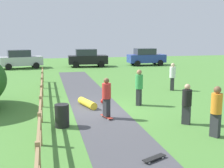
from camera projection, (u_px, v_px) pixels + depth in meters
The scene contains 14 objects.
ground_plane at pixel (98, 111), 13.76m from camera, with size 60.00×60.00×0.00m, color #4C8438.
asphalt_path at pixel (98, 110), 13.76m from camera, with size 2.40×28.00×0.02m, color #47474C.
wooden_fence at pixel (41, 100), 13.08m from camera, with size 0.12×18.12×1.10m.
trash_bin at pixel (62, 116), 11.30m from camera, with size 0.56×0.56×0.90m, color black.
skater_riding at pixel (107, 96), 12.30m from camera, with size 0.48×0.82×1.74m.
skater_fallen at pixel (89, 103), 14.40m from camera, with size 1.37×1.57×0.36m.
skateboard_loose at pixel (154, 158), 8.33m from camera, with size 0.81×0.53×0.08m.
bystander_white at pixel (173, 75), 18.48m from camera, with size 0.53×0.53×1.75m.
bystander_green at pixel (139, 86), 14.60m from camera, with size 0.53×0.53×1.82m.
bystander_black at pixel (187, 102), 11.56m from camera, with size 0.54×0.54×1.64m.
bystander_orange at pixel (216, 109), 10.10m from camera, with size 0.52×0.52×1.82m.
parked_car_black at pixel (87, 58), 31.57m from camera, with size 4.25×2.11×1.92m.
parked_car_silver at pixel (21, 59), 30.04m from camera, with size 4.46×2.63×1.92m.
parked_car_blue at pixel (146, 57), 33.04m from camera, with size 4.22×2.05×1.92m.
Camera 1 is at (-2.33, -13.15, 3.61)m, focal length 46.70 mm.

